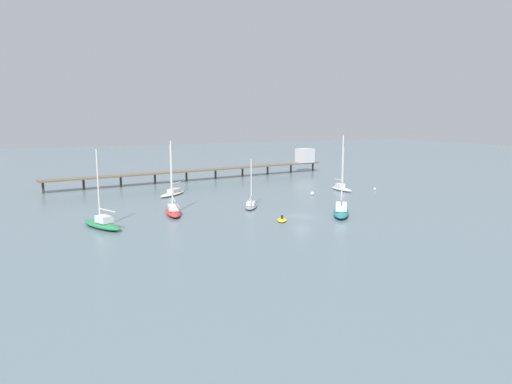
% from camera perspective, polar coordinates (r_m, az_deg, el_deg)
% --- Properties ---
extents(ground_plane, '(400.00, 400.00, 0.00)m').
position_cam_1_polar(ground_plane, '(73.87, 5.70, -3.00)').
color(ground_plane, slate).
extents(pier, '(74.41, 13.65, 6.59)m').
position_cam_1_polar(pier, '(123.74, -0.53, 3.54)').
color(pier, brown).
rests_on(pier, ground_plane).
extents(sailboat_red, '(3.75, 8.92, 11.79)m').
position_cam_1_polar(sailboat_red, '(76.13, -10.12, -2.17)').
color(sailboat_red, red).
rests_on(sailboat_red, ground_plane).
extents(sailboat_green, '(5.61, 8.78, 11.13)m').
position_cam_1_polar(sailboat_green, '(69.15, -18.29, -3.63)').
color(sailboat_green, '#287F4C').
rests_on(sailboat_green, ground_plane).
extents(sailboat_cream, '(7.36, 6.91, 10.21)m').
position_cam_1_polar(sailboat_cream, '(94.81, -10.14, -0.02)').
color(sailboat_cream, beige).
rests_on(sailboat_cream, ground_plane).
extents(sailboat_white, '(1.82, 6.53, 9.24)m').
position_cam_1_polar(sailboat_white, '(100.89, 10.41, 0.53)').
color(sailboat_white, white).
rests_on(sailboat_white, ground_plane).
extents(sailboat_teal, '(7.09, 8.34, 12.67)m').
position_cam_1_polar(sailboat_teal, '(75.18, 10.38, -2.24)').
color(sailboat_teal, '#1E727A').
rests_on(sailboat_teal, ground_plane).
extents(sailboat_gray, '(5.34, 7.16, 8.38)m').
position_cam_1_polar(sailboat_gray, '(80.88, -0.61, -1.52)').
color(sailboat_gray, gray).
rests_on(sailboat_gray, ground_plane).
extents(dinghy_yellow, '(2.80, 3.38, 1.14)m').
position_cam_1_polar(dinghy_yellow, '(70.40, 3.20, -3.40)').
color(dinghy_yellow, yellow).
rests_on(dinghy_yellow, ground_plane).
extents(mooring_buoy_inner, '(0.58, 0.58, 0.58)m').
position_cam_1_polar(mooring_buoy_inner, '(102.82, 14.31, 0.36)').
color(mooring_buoy_inner, silver).
rests_on(mooring_buoy_inner, ground_plane).
extents(mooring_buoy_outer, '(0.76, 0.76, 0.76)m').
position_cam_1_polar(mooring_buoy_outer, '(93.81, 6.89, -0.19)').
color(mooring_buoy_outer, silver).
rests_on(mooring_buoy_outer, ground_plane).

